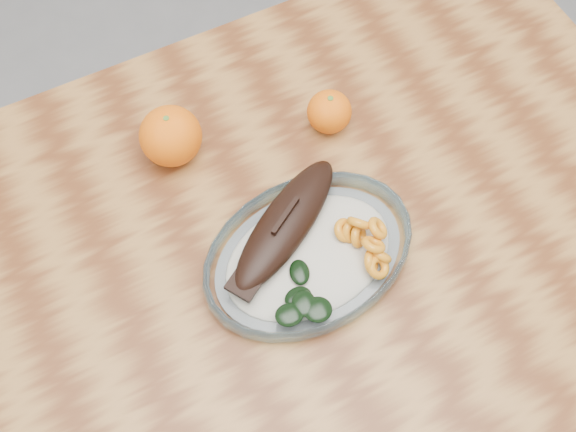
{
  "coord_description": "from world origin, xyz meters",
  "views": [
    {
      "loc": [
        -0.17,
        -0.37,
        1.62
      ],
      "look_at": [
        0.03,
        0.04,
        0.77
      ],
      "focal_mm": 45.0,
      "sensor_mm": 36.0,
      "label": 1
    }
  ],
  "objects_px": {
    "dining_table": "(280,283)",
    "plated_meal": "(308,252)",
    "orange_left": "(171,136)",
    "orange_right": "(329,112)"
  },
  "relations": [
    {
      "from": "orange_right",
      "to": "plated_meal",
      "type": "bearing_deg",
      "value": -125.44
    },
    {
      "from": "plated_meal",
      "to": "dining_table",
      "type": "bearing_deg",
      "value": 140.11
    },
    {
      "from": "dining_table",
      "to": "plated_meal",
      "type": "height_order",
      "value": "plated_meal"
    },
    {
      "from": "plated_meal",
      "to": "orange_left",
      "type": "bearing_deg",
      "value": 107.16
    },
    {
      "from": "plated_meal",
      "to": "orange_left",
      "type": "xyz_separation_m",
      "value": [
        -0.09,
        0.23,
        0.03
      ]
    },
    {
      "from": "orange_right",
      "to": "orange_left",
      "type": "bearing_deg",
      "value": 165.98
    },
    {
      "from": "dining_table",
      "to": "orange_left",
      "type": "relative_size",
      "value": 13.79
    },
    {
      "from": "dining_table",
      "to": "orange_right",
      "type": "bearing_deg",
      "value": 44.57
    },
    {
      "from": "plated_meal",
      "to": "orange_left",
      "type": "distance_m",
      "value": 0.25
    },
    {
      "from": "plated_meal",
      "to": "orange_left",
      "type": "relative_size",
      "value": 6.48
    }
  ]
}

